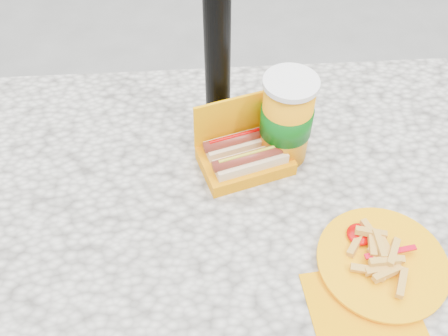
{
  "coord_description": "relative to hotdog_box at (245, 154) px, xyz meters",
  "views": [
    {
      "loc": [
        -0.04,
        -0.61,
        1.54
      ],
      "look_at": [
        0.0,
        0.02,
        0.8
      ],
      "focal_mm": 40.0,
      "sensor_mm": 36.0,
      "label": 1
    }
  ],
  "objects": [
    {
      "name": "soda_cup",
      "position": [
        0.08,
        0.03,
        0.07
      ],
      "size": [
        0.11,
        0.11,
        0.2
      ],
      "rotation": [
        0.0,
        0.0,
        0.15
      ],
      "color": "orange",
      "rests_on": "picnic_table"
    },
    {
      "name": "picnic_table",
      "position": [
        -0.05,
        -0.07,
        -0.14
      ],
      "size": [
        1.2,
        0.8,
        0.75
      ],
      "color": "beige",
      "rests_on": "ground"
    },
    {
      "name": "fries_plate",
      "position": [
        0.21,
        -0.26,
        -0.02
      ],
      "size": [
        0.27,
        0.31,
        0.05
      ],
      "rotation": [
        0.0,
        0.0,
        -0.22
      ],
      "color": "#EF9500",
      "rests_on": "picnic_table"
    },
    {
      "name": "hotdog_box",
      "position": [
        0.0,
        0.0,
        0.0
      ],
      "size": [
        0.21,
        0.17,
        0.15
      ],
      "rotation": [
        0.0,
        0.0,
        0.28
      ],
      "color": "#FEA300",
      "rests_on": "picnic_table"
    }
  ]
}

